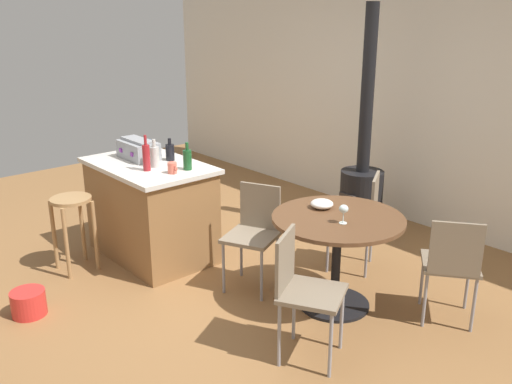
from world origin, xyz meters
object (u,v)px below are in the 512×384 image
at_px(dining_table, 337,238).
at_px(folding_chair_far, 302,286).
at_px(bottle_2, 170,152).
at_px(cup_1, 148,145).
at_px(plastic_bucket, 29,303).
at_px(bottle_1, 146,157).
at_px(bottle_0, 155,156).
at_px(cup_0, 172,168).
at_px(bottle_3, 187,159).
at_px(folding_chair_right, 360,213).
at_px(serving_bowl, 322,204).
at_px(folding_chair_near, 254,229).
at_px(wood_stove, 362,182).
at_px(toolbox, 138,149).
at_px(wine_glass, 344,210).
at_px(wooden_stool, 73,217).
at_px(kitchen_island, 151,210).
at_px(folding_chair_left, 452,262).

relative_size(dining_table, folding_chair_far, 1.15).
distance_m(bottle_2, cup_1, 0.46).
bearing_deg(plastic_bucket, bottle_1, 96.35).
relative_size(bottle_0, cup_0, 2.17).
bearing_deg(bottle_3, folding_chair_right, 45.44).
relative_size(dining_table, serving_bowl, 5.61).
bearing_deg(folding_chair_near, cup_1, -176.82).
height_order(dining_table, bottle_3, bottle_3).
bearing_deg(bottle_1, bottle_2, 114.59).
bearing_deg(bottle_2, wood_stove, 62.68).
distance_m(dining_table, folding_chair_near, 0.73).
xyz_separation_m(bottle_2, bottle_3, (0.36, -0.06, 0.01)).
bearing_deg(bottle_3, bottle_2, 171.15).
relative_size(serving_bowl, plastic_bucket, 0.69).
bearing_deg(wood_stove, bottle_0, -112.13).
bearing_deg(toolbox, folding_chair_right, 35.95).
xyz_separation_m(dining_table, plastic_bucket, (-1.46, -1.88, -0.48)).
xyz_separation_m(wine_glass, plastic_bucket, (-1.57, -1.80, -0.76)).
bearing_deg(folding_chair_far, wood_stove, 119.20).
xyz_separation_m(bottle_2, wine_glass, (1.85, 0.28, -0.13)).
bearing_deg(wooden_stool, bottle_2, 75.88).
bearing_deg(serving_bowl, kitchen_island, -158.43).
xyz_separation_m(dining_table, serving_bowl, (-0.21, 0.05, 0.21)).
bearing_deg(dining_table, wooden_stool, -147.51).
bearing_deg(dining_table, folding_chair_far, -66.80).
distance_m(bottle_2, cup_0, 0.44).
bearing_deg(wood_stove, plastic_bucket, -100.56).
bearing_deg(folding_chair_right, wine_glass, -60.29).
relative_size(wood_stove, cup_0, 20.10).
xyz_separation_m(bottle_3, cup_1, (-0.82, 0.09, -0.04)).
xyz_separation_m(bottle_3, wine_glass, (1.49, 0.34, -0.14)).
distance_m(serving_bowl, plastic_bucket, 2.39).
height_order(dining_table, plastic_bucket, dining_table).
relative_size(folding_chair_far, cup_1, 7.48).
height_order(wooden_stool, bottle_3, bottle_3).
height_order(kitchen_island, cup_0, cup_0).
bearing_deg(plastic_bucket, cup_1, 115.63).
distance_m(folding_chair_right, cup_0, 1.69).
height_order(wooden_stool, plastic_bucket, wooden_stool).
xyz_separation_m(kitchen_island, wood_stove, (0.93, 1.94, 0.09)).
distance_m(folding_chair_near, bottle_1, 1.13).
bearing_deg(folding_chair_near, toolbox, -166.72).
relative_size(dining_table, cup_1, 8.58).
relative_size(wood_stove, bottle_3, 9.49).
distance_m(dining_table, bottle_1, 1.79).
xyz_separation_m(kitchen_island, cup_0, (0.42, -0.01, 0.50)).
relative_size(kitchen_island, wooden_stool, 1.83).
bearing_deg(wood_stove, serving_bowl, -64.15).
bearing_deg(folding_chair_near, folding_chair_left, 25.90).
xyz_separation_m(kitchen_island, folding_chair_near, (1.09, 0.33, 0.06)).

